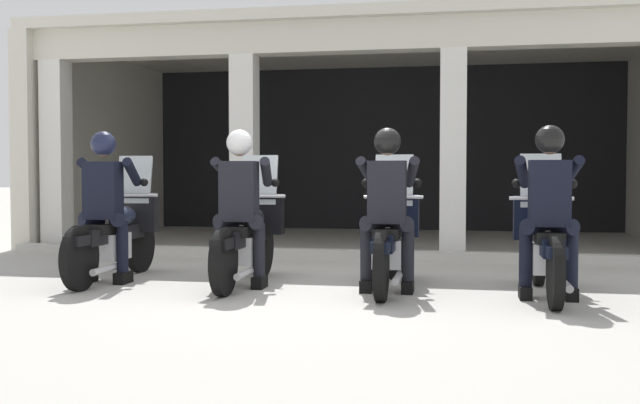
{
  "coord_description": "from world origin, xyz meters",
  "views": [
    {
      "loc": [
        1.44,
        -7.43,
        1.16
      ],
      "look_at": [
        0.0,
        0.16,
        0.85
      ],
      "focal_mm": 41.95,
      "sensor_mm": 36.0,
      "label": 1
    }
  ],
  "objects": [
    {
      "name": "ground_plane",
      "position": [
        0.0,
        3.0,
        0.0
      ],
      "size": [
        80.0,
        80.0,
        0.0
      ],
      "primitive_type": "plane",
      "color": "#A8A59E"
    },
    {
      "name": "station_building",
      "position": [
        -0.15,
        5.66,
        2.18
      ],
      "size": [
        9.95,
        5.38,
        3.42
      ],
      "color": "black",
      "rests_on": "ground"
    },
    {
      "name": "kerb_strip",
      "position": [
        -0.15,
        2.41,
        0.06
      ],
      "size": [
        9.45,
        0.24,
        0.12
      ],
      "primitive_type": "cube",
      "color": "#B7B5AD",
      "rests_on": "ground"
    },
    {
      "name": "motorcycle_far_left",
      "position": [
        -2.22,
        0.08,
        0.5
      ],
      "size": [
        0.62,
        2.04,
        1.35
      ],
      "rotation": [
        0.0,
        0.0,
        -0.12
      ],
      "color": "black",
      "rests_on": "ground"
    },
    {
      "name": "police_officer_far_left",
      "position": [
        -2.22,
        -0.2,
        0.94
      ],
      "size": [
        0.63,
        0.61,
        1.58
      ],
      "rotation": [
        0.0,
        0.0,
        -0.12
      ],
      "color": "black",
      "rests_on": "ground"
    },
    {
      "name": "motorcycle_center_left",
      "position": [
        -0.74,
        0.04,
        0.5
      ],
      "size": [
        0.62,
        2.04,
        1.35
      ],
      "rotation": [
        0.0,
        0.0,
        -0.28
      ],
      "color": "black",
      "rests_on": "ground"
    },
    {
      "name": "police_officer_center_left",
      "position": [
        -0.74,
        -0.24,
        0.94
      ],
      "size": [
        0.63,
        0.61,
        1.58
      ],
      "rotation": [
        0.0,
        0.0,
        -0.28
      ],
      "color": "black",
      "rests_on": "ground"
    },
    {
      "name": "motorcycle_center_right",
      "position": [
        0.74,
        0.02,
        0.5
      ],
      "size": [
        0.62,
        2.04,
        1.35
      ],
      "rotation": [
        0.0,
        0.0,
        -0.23
      ],
      "color": "black",
      "rests_on": "ground"
    },
    {
      "name": "police_officer_center_right",
      "position": [
        0.74,
        -0.27,
        0.94
      ],
      "size": [
        0.63,
        0.61,
        1.58
      ],
      "rotation": [
        0.0,
        0.0,
        -0.23
      ],
      "color": "black",
      "rests_on": "ground"
    },
    {
      "name": "motorcycle_far_right",
      "position": [
        2.22,
        -0.12,
        0.5
      ],
      "size": [
        0.62,
        2.04,
        1.35
      ],
      "rotation": [
        0.0,
        0.0,
        -0.1
      ],
      "color": "black",
      "rests_on": "ground"
    },
    {
      "name": "police_officer_far_right",
      "position": [
        2.22,
        -0.4,
        0.94
      ],
      "size": [
        0.63,
        0.61,
        1.58
      ],
      "rotation": [
        0.0,
        0.0,
        -0.1
      ],
      "color": "black",
      "rests_on": "ground"
    }
  ]
}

